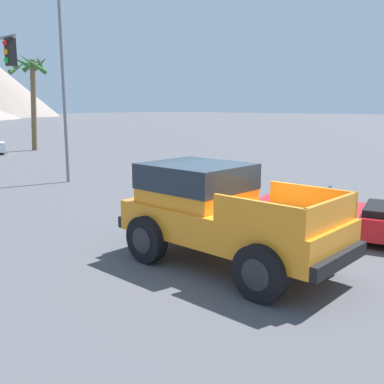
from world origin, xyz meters
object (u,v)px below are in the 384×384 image
Objects in this scene: street_lamp_post at (62,50)px; palm_tree_short at (30,78)px; orange_pickup_truck at (217,208)px; red_convertible_car at (345,219)px.

palm_tree_short is (6.06, 13.57, -0.26)m from street_lamp_post.
palm_tree_short is (9.60, 24.38, 3.93)m from orange_pickup_truck.
red_convertible_car is 26.67m from palm_tree_short.
street_lamp_post is at bearing 72.73° from orange_pickup_truck.
red_convertible_car is at bearing -90.12° from street_lamp_post.
orange_pickup_truck is at bearing -108.13° from street_lamp_post.
orange_pickup_truck is at bearing -111.50° from palm_tree_short.
street_lamp_post reaches higher than palm_tree_short.
orange_pickup_truck is 0.53× the size of street_lamp_post.
palm_tree_short is at bearing 61.88° from red_convertible_car.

